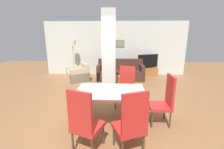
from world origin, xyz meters
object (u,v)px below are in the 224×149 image
dining_chair_head_right (164,100)px  dining_chair_near_left (84,121)px  sofa (120,73)px  bottle (121,73)px  tv_stand (147,72)px  armchair (79,75)px  floor_lamp (73,46)px  dining_table (110,97)px  tv_screen (148,61)px  dining_chair_far_right (126,86)px  coffee_table (122,80)px  dining_chair_near_right (131,123)px

dining_chair_head_right → dining_chair_near_left: (-1.56, -0.93, 0.00)m
sofa → bottle: size_ratio=9.20×
dining_chair_near_left → sofa: (0.66, 4.65, -0.27)m
tv_stand → armchair: bearing=-161.9°
floor_lamp → dining_table: bearing=-63.8°
dining_table → tv_screen: (1.67, 4.45, 0.13)m
dining_chair_near_left → dining_chair_head_right: bearing=53.0°
bottle → floor_lamp: (-2.30, 1.20, 1.01)m
tv_stand → floor_lamp: bearing=-174.7°
dining_table → dining_chair_head_right: (1.18, 0.00, -0.04)m
dining_chair_near_left → floor_lamp: (-1.64, 5.04, 0.91)m
dining_chair_near_left → tv_stand: 5.76m
dining_chair_far_right → tv_stand: size_ratio=1.12×
dining_table → bottle: size_ratio=6.66×
coffee_table → bottle: bottle is taller
dining_chair_head_right → coffee_table: dining_chair_head_right is taller
dining_chair_far_right → armchair: size_ratio=0.97×
dining_chair_far_right → coffee_table: size_ratio=1.76×
dining_chair_head_right → bottle: (-0.90, 2.91, -0.10)m
dining_table → floor_lamp: bearing=116.2°
dining_chair_far_right → tv_screen: 3.78m
dining_table → armchair: 3.76m
dining_chair_far_right → tv_screen: size_ratio=1.05×
dining_chair_head_right → dining_chair_far_right: bearing=41.9°
armchair → coffee_table: armchair is taller
dining_chair_near_left → sofa: dining_chair_near_left is taller
bottle → armchair: bearing=166.0°
dining_table → dining_chair_near_left: bearing=-112.2°
dining_chair_near_right → dining_table: bearing=90.0°
dining_table → tv_stand: 4.77m
dining_chair_far_right → coffee_table: 1.93m
dining_chair_near_left → tv_screen: (2.04, 5.38, 0.17)m
dining_table → tv_screen: size_ratio=1.42×
dining_chair_near_right → floor_lamp: (-2.40, 5.06, 0.91)m
dining_chair_near_left → dining_chair_near_right: bearing=20.6°
armchair → coffee_table: (1.95, -0.59, -0.08)m
dining_chair_head_right → dining_chair_near_left: size_ratio=1.00×
dining_chair_far_right → armchair: 3.20m
dining_chair_head_right → sofa: bearing=13.7°
dining_table → armchair: bearing=115.5°
dining_chair_far_right → sofa: bearing=-64.8°
coffee_table → dining_table: bearing=-97.0°
dining_chair_near_right → floor_lamp: size_ratio=0.63×
bottle → tv_screen: (1.39, 1.54, 0.27)m
bottle → tv_stand: bottle is taller
dining_chair_far_right → dining_chair_near_left: same height
dining_chair_far_right → armchair: dining_chair_far_right is taller
sofa → dining_chair_near_right: bearing=91.2°
sofa → floor_lamp: size_ratio=1.19×
coffee_table → floor_lamp: floor_lamp is taller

